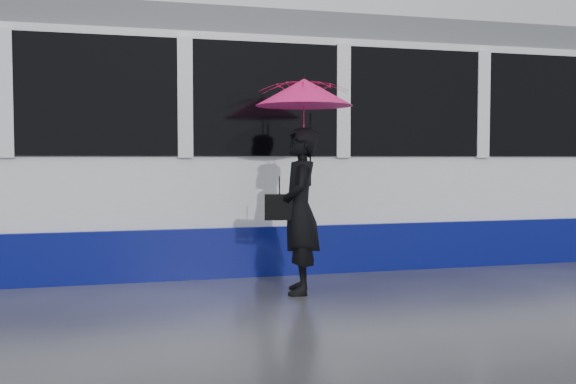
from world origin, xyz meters
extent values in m
plane|color=#28282C|center=(0.00, 0.00, 0.00)|extent=(90.00, 90.00, 0.00)
cube|color=#3F3D38|center=(0.00, 1.78, 0.01)|extent=(34.00, 0.07, 0.02)
cube|color=#3F3D38|center=(0.00, 3.22, 0.01)|extent=(34.00, 0.07, 0.02)
cube|color=white|center=(3.99, 2.50, 1.52)|extent=(24.00, 2.40, 2.95)
cube|color=navy|center=(3.99, 2.50, 0.31)|extent=(24.00, 2.56, 0.62)
cube|color=black|center=(3.99, 2.50, 2.20)|extent=(23.00, 2.48, 1.40)
cube|color=#575A5F|center=(3.99, 2.50, 3.17)|extent=(23.60, 2.20, 0.35)
imported|color=black|center=(0.62, 0.20, 0.90)|extent=(0.57, 0.74, 1.81)
imported|color=#FD1565|center=(0.67, 0.20, 1.90)|extent=(1.18, 1.20, 0.90)
cone|color=#FD1565|center=(0.67, 0.20, 2.18)|extent=(1.27, 1.27, 0.29)
cylinder|color=black|center=(0.67, 0.20, 2.35)|extent=(0.01, 0.01, 0.07)
cylinder|color=black|center=(0.75, 0.22, 1.56)|extent=(0.02, 0.02, 0.79)
cube|color=black|center=(0.40, 0.22, 0.95)|extent=(0.35, 0.21, 0.28)
cylinder|color=black|center=(0.40, 0.22, 1.18)|extent=(0.01, 0.01, 0.18)
camera|label=1|loc=(-1.26, -6.50, 1.47)|focal=40.00mm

